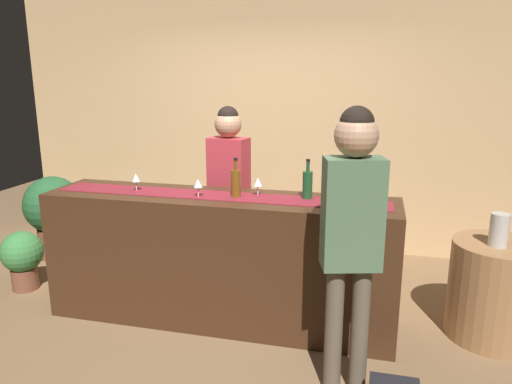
% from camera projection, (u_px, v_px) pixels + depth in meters
% --- Properties ---
extents(ground_plane, '(10.00, 10.00, 0.00)m').
position_uv_depth(ground_plane, '(221.00, 318.00, 3.92)').
color(ground_plane, brown).
extents(back_wall, '(6.00, 0.12, 2.90)m').
position_uv_depth(back_wall, '(271.00, 119.00, 5.37)').
color(back_wall, tan).
rests_on(back_wall, ground).
extents(bar_counter, '(2.73, 0.60, 1.03)m').
position_uv_depth(bar_counter, '(220.00, 259.00, 3.80)').
color(bar_counter, '#3D2314').
rests_on(bar_counter, ground).
extents(counter_runner_cloth, '(2.60, 0.28, 0.01)m').
position_uv_depth(counter_runner_cloth, '(218.00, 196.00, 3.68)').
color(counter_runner_cloth, maroon).
rests_on(counter_runner_cloth, bar_counter).
extents(wine_bottle_amber, '(0.07, 0.07, 0.30)m').
position_uv_depth(wine_bottle_amber, '(236.00, 183.00, 3.62)').
color(wine_bottle_amber, brown).
rests_on(wine_bottle_amber, bar_counter).
extents(wine_bottle_green, '(0.07, 0.07, 0.30)m').
position_uv_depth(wine_bottle_green, '(308.00, 184.00, 3.57)').
color(wine_bottle_green, '#194723').
rests_on(wine_bottle_green, bar_counter).
extents(wine_glass_near_customer, '(0.07, 0.07, 0.14)m').
position_uv_depth(wine_glass_near_customer, '(136.00, 178.00, 3.81)').
color(wine_glass_near_customer, silver).
rests_on(wine_glass_near_customer, bar_counter).
extents(wine_glass_mid_counter, '(0.07, 0.07, 0.14)m').
position_uv_depth(wine_glass_mid_counter, '(198.00, 184.00, 3.62)').
color(wine_glass_mid_counter, silver).
rests_on(wine_glass_mid_counter, bar_counter).
extents(wine_glass_far_end, '(0.07, 0.07, 0.14)m').
position_uv_depth(wine_glass_far_end, '(258.00, 182.00, 3.66)').
color(wine_glass_far_end, silver).
rests_on(wine_glass_far_end, bar_counter).
extents(bartender, '(0.37, 0.25, 1.67)m').
position_uv_depth(bartender, '(229.00, 179.00, 4.25)').
color(bartender, '#26262B').
rests_on(bartender, ground).
extents(customer_sipping, '(0.38, 0.28, 1.77)m').
position_uv_depth(customer_sipping, '(352.00, 222.00, 2.78)').
color(customer_sipping, brown).
rests_on(customer_sipping, ground).
extents(round_side_table, '(0.68, 0.68, 0.74)m').
position_uv_depth(round_side_table, '(496.00, 291.00, 3.58)').
color(round_side_table, '#996B42').
rests_on(round_side_table, ground).
extents(vase_on_side_table, '(0.13, 0.13, 0.24)m').
position_uv_depth(vase_on_side_table, '(499.00, 230.00, 3.41)').
color(vase_on_side_table, '#B7B2A8').
rests_on(vase_on_side_table, round_side_table).
extents(potted_plant_tall, '(0.61, 0.61, 0.89)m').
position_uv_depth(potted_plant_tall, '(54.00, 211.00, 5.14)').
color(potted_plant_tall, brown).
rests_on(potted_plant_tall, ground).
extents(potted_plant_small, '(0.38, 0.38, 0.55)m').
position_uv_depth(potted_plant_small, '(22.00, 256.00, 4.39)').
color(potted_plant_small, brown).
rests_on(potted_plant_small, ground).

